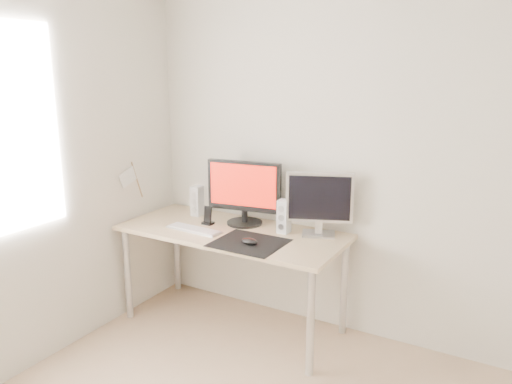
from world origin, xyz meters
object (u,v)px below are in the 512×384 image
at_px(desk, 232,241).
at_px(phone_dock, 208,219).
at_px(speaker_left, 197,201).
at_px(mouse, 249,241).
at_px(main_monitor, 244,190).
at_px(second_monitor, 319,201).
at_px(speaker_right, 284,216).
at_px(keyboard, 194,229).

bearing_deg(desk, phone_dock, 172.74).
bearing_deg(desk, speaker_left, 157.86).
height_order(mouse, phone_dock, phone_dock).
height_order(main_monitor, second_monitor, main_monitor).
bearing_deg(mouse, second_monitor, 52.59).
distance_m(main_monitor, speaker_right, 0.36).
bearing_deg(speaker_left, mouse, -28.54).
bearing_deg(main_monitor, mouse, -54.65).
relative_size(mouse, main_monitor, 0.21).
height_order(speaker_left, speaker_right, same).
bearing_deg(speaker_right, speaker_left, 177.17).
bearing_deg(phone_dock, speaker_right, 10.64).
xyz_separation_m(mouse, desk, (-0.26, 0.20, -0.10)).
distance_m(main_monitor, keyboard, 0.45).
relative_size(mouse, speaker_right, 0.50).
distance_m(keyboard, phone_dock, 0.17).
height_order(desk, speaker_left, speaker_left).
height_order(main_monitor, speaker_right, main_monitor).
relative_size(speaker_left, phone_dock, 1.72).
relative_size(main_monitor, phone_dock, 4.05).
bearing_deg(desk, main_monitor, 88.49).
relative_size(second_monitor, speaker_left, 1.87).
height_order(speaker_right, phone_dock, speaker_right).
bearing_deg(phone_dock, speaker_left, 144.20).
relative_size(speaker_left, speaker_right, 1.00).
distance_m(speaker_left, speaker_right, 0.76).
height_order(second_monitor, keyboard, second_monitor).
distance_m(mouse, desk, 0.34).
relative_size(mouse, phone_dock, 0.86).
relative_size(mouse, speaker_left, 0.50).
bearing_deg(mouse, speaker_right, 76.64).
distance_m(desk, speaker_right, 0.41).
relative_size(main_monitor, second_monitor, 1.27).
relative_size(speaker_right, keyboard, 0.55).
xyz_separation_m(speaker_right, phone_dock, (-0.56, -0.11, -0.08)).
xyz_separation_m(main_monitor, speaker_right, (0.34, -0.03, -0.14)).
xyz_separation_m(desk, speaker_right, (0.34, 0.13, 0.19)).
xyz_separation_m(main_monitor, keyboard, (-0.23, -0.30, -0.25)).
height_order(speaker_left, phone_dock, speaker_left).
distance_m(mouse, keyboard, 0.49).
relative_size(second_monitor, keyboard, 1.02).
height_order(second_monitor, phone_dock, second_monitor).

